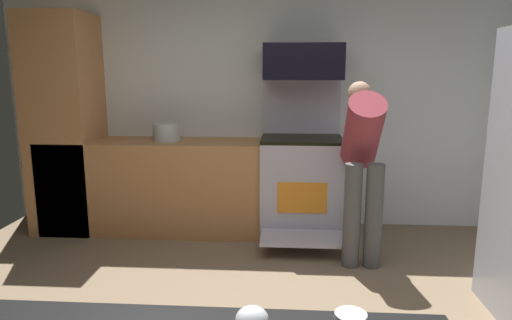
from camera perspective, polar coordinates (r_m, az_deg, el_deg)
name	(u,v)px	position (r m, az deg, el deg)	size (l,w,h in m)	color
wall_back	(262,98)	(4.60, 0.71, 7.94)	(5.20, 0.12, 2.60)	silver
lower_cabinet_run	(168,186)	(4.52, -11.06, -3.25)	(2.40, 0.60, 0.90)	#B67A49
cabinet_column	(65,125)	(4.77, -23.05, 4.16)	(0.60, 0.60, 2.10)	#B67A49
oven_range	(301,183)	(4.34, 5.74, -2.91)	(0.76, 1.02, 1.48)	#B9B5C5
microwave	(303,62)	(4.31, 6.00, 12.29)	(0.74, 0.38, 0.33)	black
person_cook	(362,157)	(3.73, 13.37, 0.39)	(0.31, 0.65, 1.48)	#515151
stock_pot	(166,132)	(4.42, -11.32, 3.49)	(0.26, 0.26, 0.17)	silver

